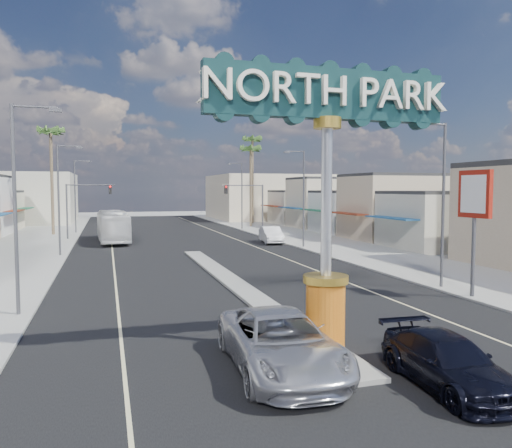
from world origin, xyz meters
TOP-DOWN VIEW (x-y plane):
  - ground at (0.00, 30.00)m, footprint 160.00×160.00m
  - road at (0.00, 30.00)m, footprint 20.00×120.00m
  - median_island at (0.00, 14.00)m, footprint 1.30×30.00m
  - sidewalk_left at (-14.00, 30.00)m, footprint 8.00×120.00m
  - sidewalk_right at (14.00, 30.00)m, footprint 8.00×120.00m
  - storefront_row_right at (24.00, 43.00)m, footprint 12.00×42.00m
  - backdrop_far_left at (-22.00, 75.00)m, footprint 20.00×20.00m
  - backdrop_far_right at (22.00, 75.00)m, footprint 20.00×20.00m
  - gateway_sign at (0.00, 1.98)m, footprint 8.20×1.50m
  - traffic_signal_left at (-9.18, 43.99)m, footprint 5.09×0.45m
  - traffic_signal_right at (9.18, 43.99)m, footprint 5.09×0.45m
  - streetlight_l_near at (-10.43, 10.00)m, footprint 2.03×0.22m
  - streetlight_l_mid at (-10.43, 30.00)m, footprint 2.03×0.22m
  - streetlight_l_far at (-10.43, 52.00)m, footprint 2.03×0.22m
  - streetlight_r_near at (10.43, 10.00)m, footprint 2.03×0.22m
  - streetlight_r_mid at (10.43, 30.00)m, footprint 2.03×0.22m
  - streetlight_r_far at (10.43, 52.00)m, footprint 2.03×0.22m
  - palm_left_far at (-13.00, 50.00)m, footprint 2.60×2.60m
  - palm_right_mid at (13.00, 56.00)m, footprint 2.60×2.60m
  - palm_right_far at (15.00, 62.00)m, footprint 2.60×2.60m
  - suv_left at (-2.00, 0.79)m, footprint 3.24×6.48m
  - suv_right at (2.00, -1.65)m, footprint 2.21×4.96m
  - car_parked_right at (9.00, 34.71)m, footprint 2.43×5.29m
  - city_bus at (-6.35, 40.64)m, footprint 3.26×11.68m
  - bank_pylon_sign at (10.49, 7.46)m, footprint 0.43×1.97m

SIDE VIEW (x-z plane):
  - ground at x=0.00m, z-range 0.00..0.00m
  - road at x=0.00m, z-range 0.00..0.01m
  - sidewalk_left at x=-14.00m, z-range 0.00..0.12m
  - sidewalk_right at x=14.00m, z-range 0.00..0.12m
  - median_island at x=0.00m, z-range 0.00..0.16m
  - suv_right at x=2.00m, z-range 0.00..1.41m
  - car_parked_right at x=9.00m, z-range 0.00..1.68m
  - suv_left at x=-2.00m, z-range 0.00..1.76m
  - city_bus at x=-6.35m, z-range 0.00..3.22m
  - storefront_row_right at x=24.00m, z-range 0.00..6.00m
  - backdrop_far_left at x=-22.00m, z-range 0.00..8.00m
  - backdrop_far_right at x=22.00m, z-range 0.00..8.00m
  - traffic_signal_left at x=-9.18m, z-range 1.27..7.27m
  - traffic_signal_right at x=9.18m, z-range 1.27..7.27m
  - bank_pylon_sign at x=10.49m, z-range 1.73..7.99m
  - streetlight_l_near at x=-10.43m, z-range 0.57..9.57m
  - streetlight_l_mid at x=-10.43m, z-range 0.57..9.57m
  - streetlight_l_far at x=-10.43m, z-range 0.57..9.57m
  - streetlight_r_near at x=10.43m, z-range 0.57..9.57m
  - streetlight_r_mid at x=10.43m, z-range 0.57..9.57m
  - streetlight_r_far at x=10.43m, z-range 0.57..9.57m
  - gateway_sign at x=0.00m, z-range 1.35..10.50m
  - palm_right_mid at x=13.00m, z-range 4.55..16.65m
  - palm_left_far at x=-13.00m, z-range 4.95..18.05m
  - palm_right_far at x=15.00m, z-range 5.34..19.44m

